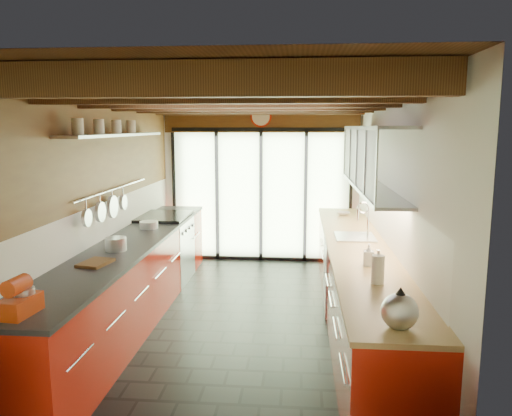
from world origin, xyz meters
name	(u,v)px	position (x,y,z in m)	size (l,w,h in m)	color
ground	(243,322)	(0.00, 0.00, 0.00)	(5.50, 5.50, 0.00)	black
room_shell	(242,177)	(0.00, 0.00, 1.65)	(5.50, 5.50, 5.50)	silver
ceiling_beams	(245,103)	(0.00, 0.38, 2.46)	(3.14, 5.06, 4.90)	#593316
glass_door	(261,160)	(0.00, 2.69, 1.66)	(2.95, 0.10, 2.90)	#C6EAAD
left_counter	(132,280)	(-1.28, 0.00, 0.46)	(0.68, 5.00, 0.92)	#AE1A0B
range_stove	(165,249)	(-1.28, 1.45, 0.47)	(0.66, 0.90, 0.97)	silver
right_counter	(357,286)	(1.27, 0.00, 0.46)	(0.68, 5.00, 0.92)	#AE1A0B
sink_assembly	(356,234)	(1.29, 0.40, 0.96)	(0.45, 0.52, 0.43)	silver
upper_cabinets_right	(373,158)	(1.43, 0.30, 1.85)	(0.34, 3.00, 3.00)	silver
left_wall_fixtures	(114,155)	(-1.47, 0.14, 1.88)	(0.28, 2.60, 0.96)	silver
stand_mixer	(20,299)	(-1.27, -2.24, 1.03)	(0.20, 0.32, 0.27)	#C3380F
pot_large	(116,244)	(-1.27, -0.45, 0.99)	(0.22, 0.22, 0.14)	silver
pot_small	(149,225)	(-1.27, 0.70, 0.96)	(0.23, 0.23, 0.09)	silver
cutting_board	(95,263)	(-1.27, -0.98, 0.93)	(0.23, 0.32, 0.03)	brown
kettle	(400,309)	(1.27, -2.25, 1.04)	(0.28, 0.32, 0.28)	silver
paper_towel	(378,270)	(1.27, -1.35, 1.04)	(0.14, 0.14, 0.28)	white
soap_bottle	(369,255)	(1.27, -0.80, 1.02)	(0.09, 0.10, 0.21)	silver
bowl	(343,214)	(1.27, 1.89, 0.94)	(0.19, 0.19, 0.05)	silver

